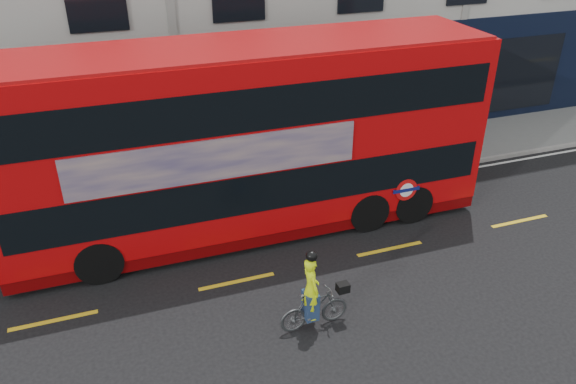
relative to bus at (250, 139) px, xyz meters
name	(u,v)px	position (x,y,z in m)	size (l,w,h in m)	color
ground	(255,323)	(-1.07, -3.80, -2.51)	(120.00, 120.00, 0.00)	black
pavement	(195,184)	(-1.07, 2.70, -2.45)	(60.00, 3.00, 0.12)	gray
kerb	(205,207)	(-1.07, 1.20, -2.44)	(60.00, 0.12, 0.13)	gray
road_edge_line	(207,214)	(-1.07, 0.90, -2.51)	(58.00, 0.10, 0.01)	silver
lane_dashes	(237,282)	(-1.07, -2.30, -2.51)	(58.00, 0.12, 0.01)	gold
bus	(250,139)	(0.00, 0.00, 0.00)	(12.17, 2.87, 4.89)	#BE070A
cyclist	(313,302)	(0.05, -4.27, -1.87)	(1.51, 0.52, 1.92)	#424546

